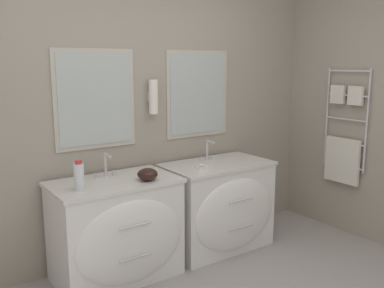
# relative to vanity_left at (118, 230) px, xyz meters

# --- Properties ---
(wall_back) EXTENTS (5.58, 0.16, 2.60)m
(wall_back) POSITION_rel_vanity_left_xyz_m (0.34, 0.38, 0.89)
(wall_back) COLOR #9E9384
(wall_back) RESTS_ON ground_plane
(wall_right) EXTENTS (0.13, 3.49, 2.60)m
(wall_right) POSITION_rel_vanity_left_xyz_m (2.35, -0.56, 0.88)
(wall_right) COLOR #9E9384
(wall_right) RESTS_ON ground_plane
(vanity_left) EXTENTS (0.98, 0.64, 0.80)m
(vanity_left) POSITION_rel_vanity_left_xyz_m (0.00, 0.00, 0.00)
(vanity_left) COLOR white
(vanity_left) RESTS_ON ground_plane
(vanity_right) EXTENTS (0.98, 0.64, 0.80)m
(vanity_right) POSITION_rel_vanity_left_xyz_m (1.02, 0.00, 0.00)
(vanity_right) COLOR white
(vanity_right) RESTS_ON ground_plane
(faucet_left) EXTENTS (0.17, 0.12, 0.19)m
(faucet_left) POSITION_rel_vanity_left_xyz_m (0.00, 0.18, 0.48)
(faucet_left) COLOR silver
(faucet_left) RESTS_ON vanity_left
(faucet_right) EXTENTS (0.17, 0.12, 0.19)m
(faucet_right) POSITION_rel_vanity_left_xyz_m (1.02, 0.18, 0.48)
(faucet_right) COLOR silver
(faucet_right) RESTS_ON vanity_right
(toiletry_bottle) EXTENTS (0.07, 0.07, 0.22)m
(toiletry_bottle) POSITION_rel_vanity_left_xyz_m (-0.31, -0.06, 0.50)
(toiletry_bottle) COLOR silver
(toiletry_bottle) RESTS_ON vanity_left
(amenity_bowl) EXTENTS (0.16, 0.16, 0.10)m
(amenity_bowl) POSITION_rel_vanity_left_xyz_m (0.22, -0.11, 0.44)
(amenity_bowl) COLOR black
(amenity_bowl) RESTS_ON vanity_left
(soap_dish) EXTENTS (0.11, 0.07, 0.04)m
(soap_dish) POSITION_rel_vanity_left_xyz_m (0.77, -0.07, 0.41)
(soap_dish) COLOR white
(soap_dish) RESTS_ON vanity_right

